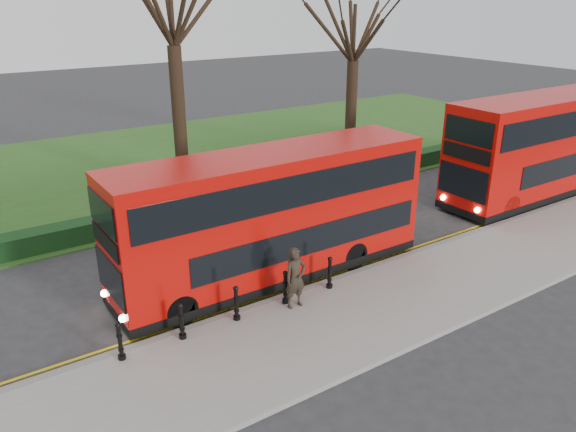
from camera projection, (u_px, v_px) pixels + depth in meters
ground at (258, 290)px, 17.60m from camera, size 120.00×120.00×0.00m
pavement at (314, 332)px, 15.26m from camera, size 60.00×4.00×0.15m
kerb at (275, 301)px, 16.80m from camera, size 60.00×0.25×0.16m
grass_verge at (109, 171)px, 29.16m from camera, size 60.00×18.00×0.06m
hedge at (171, 212)px, 22.70m from camera, size 60.00×0.90×0.80m
yellow_line_outer at (270, 299)px, 17.06m from camera, size 60.00×0.10×0.01m
yellow_line_inner at (266, 296)px, 17.21m from camera, size 60.00×0.10×0.01m
tree_right at (354, 27)px, 28.92m from camera, size 6.21×6.21×9.70m
bollard_row at (236, 304)px, 15.55m from camera, size 6.70×0.15×1.00m
bus_lead at (272, 217)px, 17.69m from camera, size 10.49×2.41×4.17m
bus_rear at (549, 145)px, 25.23m from camera, size 11.44×2.63×4.55m
pedestrian at (295, 278)px, 16.07m from camera, size 0.68×0.45×1.85m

